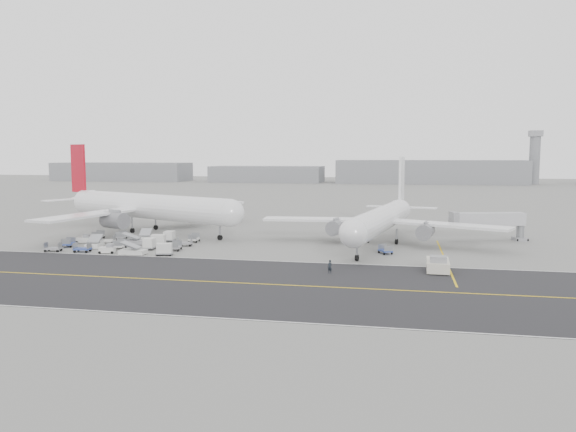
% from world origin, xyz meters
% --- Properties ---
extents(ground, '(700.00, 700.00, 0.00)m').
position_xyz_m(ground, '(0.00, 0.00, 0.00)').
color(ground, gray).
rests_on(ground, ground).
extents(taxiway, '(220.00, 59.00, 0.03)m').
position_xyz_m(taxiway, '(5.02, -17.98, 0.01)').
color(taxiway, '#28282A').
rests_on(taxiway, ground).
extents(horizon_buildings, '(520.00, 28.00, 28.00)m').
position_xyz_m(horizon_buildings, '(30.00, 260.00, 0.00)').
color(horizon_buildings, gray).
rests_on(horizon_buildings, ground).
extents(control_tower, '(7.00, 7.00, 31.25)m').
position_xyz_m(control_tower, '(100.00, 265.00, 16.25)').
color(control_tower, gray).
rests_on(control_tower, ground).
extents(airliner_a, '(52.69, 51.42, 19.32)m').
position_xyz_m(airliner_a, '(-32.21, 26.70, 5.57)').
color(airliner_a, white).
rests_on(airliner_a, ground).
extents(airliner_b, '(46.16, 47.05, 16.35)m').
position_xyz_m(airliner_b, '(19.49, 19.22, 4.72)').
color(airliner_b, white).
rests_on(airliner_b, ground).
extents(pushback_tug, '(3.36, 8.61, 2.45)m').
position_xyz_m(pushback_tug, '(28.23, -5.18, 1.01)').
color(pushback_tug, beige).
rests_on(pushback_tug, ground).
extents(jet_bridge, '(15.33, 6.54, 5.73)m').
position_xyz_m(jet_bridge, '(39.76, 26.70, 4.00)').
color(jet_bridge, gray).
rests_on(jet_bridge, ground).
extents(gse_cluster, '(31.42, 26.37, 2.13)m').
position_xyz_m(gse_cluster, '(-26.07, 6.65, 0.00)').
color(gse_cluster, '#939398').
rests_on(gse_cluster, ground).
extents(stray_dolly, '(2.65, 3.05, 1.60)m').
position_xyz_m(stray_dolly, '(20.45, 8.03, 0.00)').
color(stray_dolly, silver).
rests_on(stray_dolly, ground).
extents(ground_crew_a, '(0.83, 0.69, 1.95)m').
position_xyz_m(ground_crew_a, '(13.17, -9.75, 0.97)').
color(ground_crew_a, black).
rests_on(ground_crew_a, ground).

